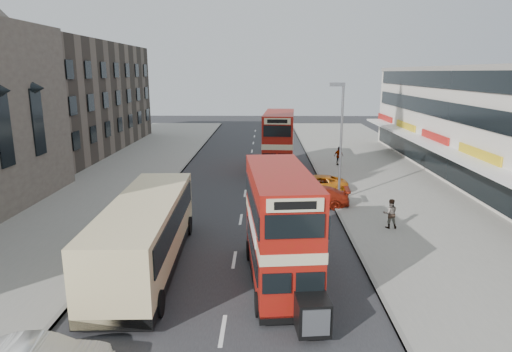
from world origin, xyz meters
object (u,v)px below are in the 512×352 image
(bus_main, at_px, (280,227))
(cyclist, at_px, (298,192))
(car_right_b, at_px, (316,184))
(pedestrian_far, at_px, (339,156))
(car_right_a, at_px, (314,197))
(street_lamp, at_px, (340,133))
(bus_second, at_px, (279,141))
(pedestrian_near, at_px, (390,213))
(coach, at_px, (146,231))

(bus_main, height_order, cyclist, bus_main)
(car_right_b, bearing_deg, pedestrian_far, 157.65)
(car_right_b, bearing_deg, car_right_a, -11.64)
(street_lamp, bearing_deg, bus_second, 111.15)
(car_right_b, relative_size, pedestrian_near, 2.70)
(car_right_a, relative_size, pedestrian_far, 2.64)
(coach, distance_m, car_right_a, 13.09)
(street_lamp, distance_m, car_right_b, 4.93)
(coach, bearing_deg, pedestrian_near, 20.21)
(car_right_b, distance_m, pedestrian_far, 10.03)
(bus_main, distance_m, pedestrian_near, 9.28)
(street_lamp, distance_m, bus_second, 10.71)
(bus_main, relative_size, car_right_a, 1.86)
(street_lamp, relative_size, coach, 0.72)
(bus_main, relative_size, bus_second, 0.91)
(car_right_b, distance_m, pedestrian_near, 8.73)
(bus_second, relative_size, pedestrian_far, 5.38)
(bus_second, bearing_deg, car_right_a, 104.44)
(pedestrian_near, xyz_separation_m, cyclist, (-4.78, 5.74, -0.37))
(coach, bearing_deg, pedestrian_far, 59.06)
(coach, distance_m, car_right_b, 16.19)
(bus_second, distance_m, pedestrian_far, 6.33)
(bus_main, relative_size, pedestrian_far, 4.90)
(car_right_a, xyz_separation_m, car_right_b, (0.50, 3.56, -0.03))
(street_lamp, xyz_separation_m, pedestrian_far, (1.96, 11.85, -3.76))
(bus_second, xyz_separation_m, pedestrian_far, (5.75, 2.06, -1.67))
(street_lamp, height_order, pedestrian_far, street_lamp)
(bus_main, xyz_separation_m, cyclist, (1.70, 12.22, -1.84))
(bus_second, bearing_deg, cyclist, 100.10)
(pedestrian_near, height_order, pedestrian_far, pedestrian_far)
(car_right_a, bearing_deg, coach, -37.74)
(bus_second, height_order, coach, bus_second)
(bus_second, xyz_separation_m, pedestrian_near, (5.83, -15.51, -1.70))
(bus_main, height_order, pedestrian_near, bus_main)
(car_right_b, xyz_separation_m, pedestrian_near, (3.30, -8.08, 0.36))
(bus_main, relative_size, car_right_b, 1.86)
(bus_main, height_order, car_right_b, bus_main)
(street_lamp, xyz_separation_m, cyclist, (-2.74, 0.03, -4.15))
(car_right_a, distance_m, car_right_b, 3.59)
(car_right_a, relative_size, pedestrian_near, 2.70)
(pedestrian_far, height_order, cyclist, cyclist)
(pedestrian_far, relative_size, cyclist, 0.91)
(coach, relative_size, cyclist, 5.86)
(street_lamp, relative_size, pedestrian_far, 4.62)
(bus_main, xyz_separation_m, car_right_a, (2.68, 11.01, -1.80))
(bus_main, height_order, car_right_a, bus_main)
(bus_second, bearing_deg, bus_main, 92.27)
(car_right_a, relative_size, car_right_b, 1.00)
(car_right_a, xyz_separation_m, pedestrian_near, (3.80, -4.52, 0.33))
(bus_main, xyz_separation_m, pedestrian_near, (6.48, 6.48, -1.47))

